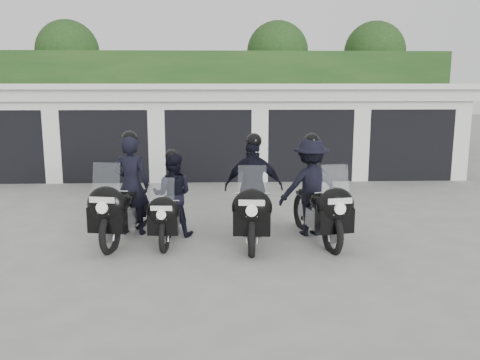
{
  "coord_description": "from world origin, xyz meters",
  "views": [
    {
      "loc": [
        0.36,
        -9.81,
        2.95
      ],
      "look_at": [
        0.75,
        0.21,
        1.05
      ],
      "focal_mm": 38.0,
      "sensor_mm": 36.0,
      "label": 1
    }
  ],
  "objects_px": {
    "police_bike_b": "(171,201)",
    "police_bike_d": "(314,193)",
    "police_bike_c": "(253,194)",
    "police_bike_a": "(126,196)"
  },
  "relations": [
    {
      "from": "police_bike_b",
      "to": "police_bike_c",
      "type": "bearing_deg",
      "value": 0.26
    },
    {
      "from": "police_bike_a",
      "to": "police_bike_d",
      "type": "height_order",
      "value": "police_bike_a"
    },
    {
      "from": "police_bike_a",
      "to": "police_bike_d",
      "type": "bearing_deg",
      "value": 9.84
    },
    {
      "from": "police_bike_a",
      "to": "police_bike_b",
      "type": "height_order",
      "value": "police_bike_a"
    },
    {
      "from": "police_bike_b",
      "to": "police_bike_d",
      "type": "bearing_deg",
      "value": 3.5
    },
    {
      "from": "police_bike_a",
      "to": "police_bike_c",
      "type": "xyz_separation_m",
      "value": [
        2.45,
        -0.12,
        0.04
      ]
    },
    {
      "from": "police_bike_b",
      "to": "police_bike_c",
      "type": "relative_size",
      "value": 0.84
    },
    {
      "from": "police_bike_b",
      "to": "police_bike_d",
      "type": "xyz_separation_m",
      "value": [
        2.76,
        -0.04,
        0.14
      ]
    },
    {
      "from": "police_bike_a",
      "to": "police_bike_c",
      "type": "height_order",
      "value": "police_bike_a"
    },
    {
      "from": "police_bike_b",
      "to": "police_bike_d",
      "type": "distance_m",
      "value": 2.76
    }
  ]
}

